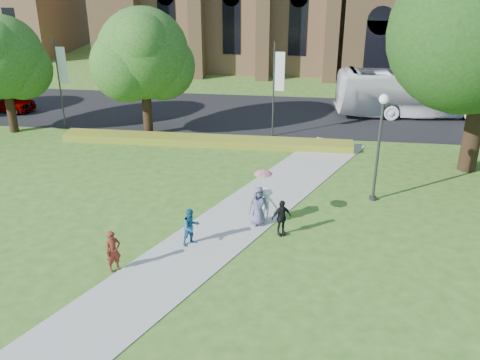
# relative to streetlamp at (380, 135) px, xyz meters

# --- Properties ---
(ground) EXTENTS (160.00, 160.00, 0.00)m
(ground) POSITION_rel_streetlamp_xyz_m (-7.50, -6.50, -3.30)
(ground) COLOR #33621D
(ground) RESTS_ON ground
(road) EXTENTS (160.00, 10.00, 0.02)m
(road) POSITION_rel_streetlamp_xyz_m (-7.50, 13.50, -3.29)
(road) COLOR black
(road) RESTS_ON ground
(footpath) EXTENTS (15.58, 28.54, 0.04)m
(footpath) POSITION_rel_streetlamp_xyz_m (-7.50, -5.50, -3.28)
(footpath) COLOR #B2B2A8
(footpath) RESTS_ON ground
(flower_hedge) EXTENTS (18.00, 1.40, 0.45)m
(flower_hedge) POSITION_rel_streetlamp_xyz_m (-9.50, 6.70, -3.07)
(flower_hedge) COLOR #B59024
(flower_hedge) RESTS_ON ground
(streetlamp) EXTENTS (0.44, 0.44, 5.24)m
(streetlamp) POSITION_rel_streetlamp_xyz_m (0.00, 0.00, 0.00)
(streetlamp) COLOR #38383D
(streetlamp) RESTS_ON ground
(street_tree_0) EXTENTS (5.20, 5.20, 7.50)m
(street_tree_0) POSITION_rel_streetlamp_xyz_m (-22.50, 7.50, 1.58)
(street_tree_0) COLOR #332114
(street_tree_0) RESTS_ON ground
(street_tree_1) EXTENTS (5.60, 5.60, 8.05)m
(street_tree_1) POSITION_rel_streetlamp_xyz_m (-13.50, 8.00, 1.93)
(street_tree_1) COLOR #332114
(street_tree_1) RESTS_ON ground
(banner_pole_0) EXTENTS (0.70, 0.10, 6.00)m
(banner_pole_0) POSITION_rel_streetlamp_xyz_m (-5.39, 8.70, 0.09)
(banner_pole_0) COLOR #38383D
(banner_pole_0) RESTS_ON ground
(banner_pole_1) EXTENTS (0.70, 0.10, 6.00)m
(banner_pole_1) POSITION_rel_streetlamp_xyz_m (-19.39, 8.70, 0.09)
(banner_pole_1) COLOR #38383D
(banner_pole_1) RESTS_ON ground
(tour_coach) EXTENTS (12.32, 3.90, 3.37)m
(tour_coach) POSITION_rel_streetlamp_xyz_m (4.74, 14.52, -1.59)
(tour_coach) COLOR white
(tour_coach) RESTS_ON road
(car_0) EXTENTS (4.72, 2.64, 1.52)m
(car_0) POSITION_rel_streetlamp_xyz_m (-25.48, 11.92, -2.52)
(car_0) COLOR gray
(car_0) RESTS_ON road
(pedestrian_0) EXTENTS (0.70, 0.69, 1.64)m
(pedestrian_0) POSITION_rel_streetlamp_xyz_m (-10.37, -7.51, -2.44)
(pedestrian_0) COLOR maroon
(pedestrian_0) RESTS_ON footpath
(pedestrian_1) EXTENTS (0.98, 0.97, 1.60)m
(pedestrian_1) POSITION_rel_streetlamp_xyz_m (-7.86, -5.28, -2.46)
(pedestrian_1) COLOR #1A5782
(pedestrian_1) RESTS_ON footpath
(pedestrian_2) EXTENTS (1.14, 0.87, 1.57)m
(pedestrian_2) POSITION_rel_streetlamp_xyz_m (-4.99, -2.80, -2.47)
(pedestrian_2) COLOR white
(pedestrian_2) RESTS_ON footpath
(pedestrian_3) EXTENTS (0.99, 0.84, 1.59)m
(pedestrian_3) POSITION_rel_streetlamp_xyz_m (-4.25, -4.00, -2.46)
(pedestrian_3) COLOR black
(pedestrian_3) RESTS_ON footpath
(pedestrian_4) EXTENTS (1.01, 0.80, 1.80)m
(pedestrian_4) POSITION_rel_streetlamp_xyz_m (-5.30, -3.24, -2.36)
(pedestrian_4) COLOR slate
(pedestrian_4) RESTS_ON footpath
(parasol) EXTENTS (0.85, 0.85, 0.69)m
(parasol) POSITION_rel_streetlamp_xyz_m (-5.12, -3.14, -1.11)
(parasol) COLOR #E5A2C2
(parasol) RESTS_ON pedestrian_4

